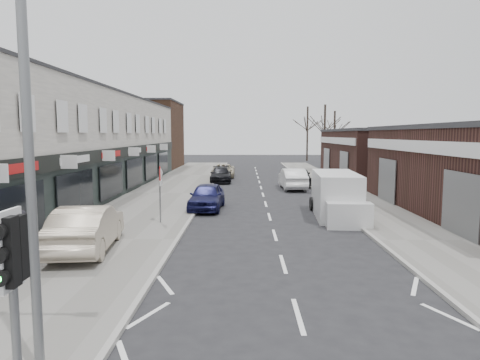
{
  "coord_description": "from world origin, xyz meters",
  "views": [
    {
      "loc": [
        -1.24,
        -7.58,
        4.22
      ],
      "look_at": [
        -1.43,
        7.45,
        2.6
      ],
      "focal_mm": 32.0,
      "sensor_mm": 36.0,
      "label": 1
    }
  ],
  "objects_px": {
    "parked_car_left_a": "(207,196)",
    "parked_car_left_b": "(221,175)",
    "traffic_light": "(11,268)",
    "parked_car_right_a": "(293,179)",
    "white_van": "(337,196)",
    "parked_car_right_b": "(300,176)",
    "street_lamp": "(37,109)",
    "sedan_on_pavement": "(87,228)",
    "pedestrian": "(23,231)",
    "warning_sign": "(161,178)",
    "parked_car_left_c": "(223,171)"
  },
  "relations": [
    {
      "from": "parked_car_left_a",
      "to": "parked_car_left_b",
      "type": "distance_m",
      "value": 13.71
    },
    {
      "from": "traffic_light",
      "to": "parked_car_right_a",
      "type": "xyz_separation_m",
      "value": [
        6.81,
        27.22,
        -1.62
      ]
    },
    {
      "from": "traffic_light",
      "to": "parked_car_left_a",
      "type": "xyz_separation_m",
      "value": [
        1.0,
        18.14,
        -1.68
      ]
    },
    {
      "from": "white_van",
      "to": "parked_car_right_b",
      "type": "bearing_deg",
      "value": 94.75
    },
    {
      "from": "parked_car_left_a",
      "to": "street_lamp",
      "type": "bearing_deg",
      "value": -90.71
    },
    {
      "from": "parked_car_left_a",
      "to": "sedan_on_pavement",
      "type": "bearing_deg",
      "value": -107.85
    },
    {
      "from": "traffic_light",
      "to": "sedan_on_pavement",
      "type": "xyz_separation_m",
      "value": [
        -2.43,
        9.18,
        -1.49
      ]
    },
    {
      "from": "pedestrian",
      "to": "parked_car_left_b",
      "type": "bearing_deg",
      "value": -99.53
    },
    {
      "from": "street_lamp",
      "to": "warning_sign",
      "type": "distance_m",
      "value": 13.04
    },
    {
      "from": "parked_car_left_b",
      "to": "parked_car_right_b",
      "type": "xyz_separation_m",
      "value": [
        6.63,
        -2.34,
        0.11
      ]
    },
    {
      "from": "sedan_on_pavement",
      "to": "parked_car_right_a",
      "type": "relative_size",
      "value": 1.02
    },
    {
      "from": "parked_car_right_b",
      "to": "parked_car_right_a",
      "type": "bearing_deg",
      "value": 74.82
    },
    {
      "from": "traffic_light",
      "to": "pedestrian",
      "type": "relative_size",
      "value": 2.07
    },
    {
      "from": "parked_car_left_b",
      "to": "parked_car_left_c",
      "type": "relative_size",
      "value": 0.97
    },
    {
      "from": "parked_car_left_a",
      "to": "parked_car_left_b",
      "type": "xyz_separation_m",
      "value": [
        0.0,
        13.7,
        -0.09
      ]
    },
    {
      "from": "warning_sign",
      "to": "parked_car_right_a",
      "type": "height_order",
      "value": "warning_sign"
    },
    {
      "from": "street_lamp",
      "to": "pedestrian",
      "type": "distance_m",
      "value": 9.64
    },
    {
      "from": "street_lamp",
      "to": "parked_car_left_a",
      "type": "relative_size",
      "value": 1.85
    },
    {
      "from": "parked_car_right_b",
      "to": "traffic_light",
      "type": "bearing_deg",
      "value": 80.11
    },
    {
      "from": "street_lamp",
      "to": "parked_car_right_b",
      "type": "relative_size",
      "value": 1.8
    },
    {
      "from": "white_van",
      "to": "pedestrian",
      "type": "relative_size",
      "value": 3.97
    },
    {
      "from": "sedan_on_pavement",
      "to": "parked_car_left_c",
      "type": "distance_m",
      "value": 27.31
    },
    {
      "from": "sedan_on_pavement",
      "to": "parked_car_left_b",
      "type": "xyz_separation_m",
      "value": [
        3.43,
        22.67,
        -0.28
      ]
    },
    {
      "from": "warning_sign",
      "to": "parked_car_right_a",
      "type": "relative_size",
      "value": 0.56
    },
    {
      "from": "warning_sign",
      "to": "parked_car_right_b",
      "type": "distance_m",
      "value": 17.67
    },
    {
      "from": "sedan_on_pavement",
      "to": "parked_car_left_b",
      "type": "distance_m",
      "value": 22.93
    },
    {
      "from": "white_van",
      "to": "parked_car_right_b",
      "type": "height_order",
      "value": "white_van"
    },
    {
      "from": "traffic_light",
      "to": "pedestrian",
      "type": "distance_m",
      "value": 10.12
    },
    {
      "from": "parked_car_left_b",
      "to": "parked_car_left_c",
      "type": "bearing_deg",
      "value": 87.89
    },
    {
      "from": "parked_car_left_a",
      "to": "parked_car_right_b",
      "type": "relative_size",
      "value": 0.98
    },
    {
      "from": "warning_sign",
      "to": "parked_car_right_b",
      "type": "bearing_deg",
      "value": 61.54
    },
    {
      "from": "white_van",
      "to": "parked_car_left_a",
      "type": "bearing_deg",
      "value": 166.33
    },
    {
      "from": "pedestrian",
      "to": "parked_car_right_a",
      "type": "xyz_separation_m",
      "value": [
        11.38,
        18.32,
        -0.07
      ]
    },
    {
      "from": "white_van",
      "to": "parked_car_right_a",
      "type": "relative_size",
      "value": 1.23
    },
    {
      "from": "pedestrian",
      "to": "parked_car_left_c",
      "type": "relative_size",
      "value": 0.32
    },
    {
      "from": "sedan_on_pavement",
      "to": "parked_car_right_a",
      "type": "xyz_separation_m",
      "value": [
        9.24,
        18.04,
        -0.13
      ]
    },
    {
      "from": "parked_car_left_a",
      "to": "parked_car_left_c",
      "type": "height_order",
      "value": "parked_car_left_a"
    },
    {
      "from": "parked_car_left_c",
      "to": "traffic_light",
      "type": "bearing_deg",
      "value": -91.95
    },
    {
      "from": "pedestrian",
      "to": "parked_car_left_b",
      "type": "distance_m",
      "value": 23.61
    },
    {
      "from": "white_van",
      "to": "pedestrian",
      "type": "height_order",
      "value": "white_van"
    },
    {
      "from": "street_lamp",
      "to": "parked_car_left_c",
      "type": "height_order",
      "value": "street_lamp"
    },
    {
      "from": "street_lamp",
      "to": "parked_car_left_b",
      "type": "xyz_separation_m",
      "value": [
        1.13,
        30.63,
        -3.97
      ]
    },
    {
      "from": "traffic_light",
      "to": "parked_car_right_a",
      "type": "bearing_deg",
      "value": 75.95
    },
    {
      "from": "street_lamp",
      "to": "parked_car_right_a",
      "type": "bearing_deg",
      "value": 75.06
    },
    {
      "from": "warning_sign",
      "to": "parked_car_left_c",
      "type": "relative_size",
      "value": 0.58
    },
    {
      "from": "traffic_light",
      "to": "parked_car_right_b",
      "type": "xyz_separation_m",
      "value": [
        7.63,
        29.5,
        -1.66
      ]
    },
    {
      "from": "pedestrian",
      "to": "parked_car_right_b",
      "type": "relative_size",
      "value": 0.34
    },
    {
      "from": "pedestrian",
      "to": "parked_car_left_c",
      "type": "xyz_separation_m",
      "value": [
        5.57,
        27.37,
        -0.22
      ]
    },
    {
      "from": "white_van",
      "to": "parked_car_left_c",
      "type": "distance_m",
      "value": 21.41
    },
    {
      "from": "traffic_light",
      "to": "parked_car_left_b",
      "type": "xyz_separation_m",
      "value": [
        1.0,
        31.85,
        -1.76
      ]
    }
  ]
}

